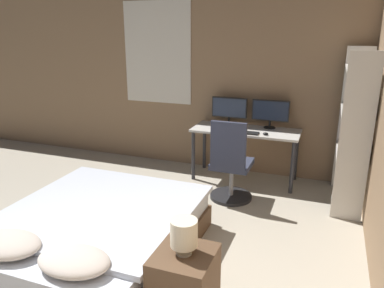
{
  "coord_description": "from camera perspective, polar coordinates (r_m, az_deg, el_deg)",
  "views": [
    {
      "loc": [
        1.37,
        -1.34,
        2.04
      ],
      "look_at": [
        -0.07,
        2.54,
        0.75
      ],
      "focal_mm": 35.0,
      "sensor_mm": 36.0,
      "label": 1
    }
  ],
  "objects": [
    {
      "name": "monitor_right",
      "position": [
        5.19,
        11.87,
        4.79
      ],
      "size": [
        0.5,
        0.16,
        0.39
      ],
      "color": "black",
      "rests_on": "desk"
    },
    {
      "name": "keyboard",
      "position": [
        4.93,
        7.73,
        1.78
      ],
      "size": [
        0.42,
        0.13,
        0.02
      ],
      "color": "black",
      "rests_on": "desk"
    },
    {
      "name": "bookshelf",
      "position": [
        4.58,
        23.56,
        2.47
      ],
      "size": [
        0.32,
        0.93,
        1.83
      ],
      "color": "beige",
      "rests_on": "ground_plane"
    },
    {
      "name": "bedside_lamp",
      "position": [
        2.54,
        -1.24,
        -13.46
      ],
      "size": [
        0.18,
        0.18,
        0.25
      ],
      "color": "gray",
      "rests_on": "nightstand"
    },
    {
      "name": "desk",
      "position": [
        5.13,
        8.15,
        1.2
      ],
      "size": [
        1.44,
        0.58,
        0.72
      ],
      "color": "beige",
      "rests_on": "ground_plane"
    },
    {
      "name": "office_chair",
      "position": [
        4.55,
        5.89,
        -3.74
      ],
      "size": [
        0.52,
        0.52,
        1.03
      ],
      "color": "black",
      "rests_on": "ground_plane"
    },
    {
      "name": "computer_mouse",
      "position": [
        4.88,
        11.15,
        1.54
      ],
      "size": [
        0.07,
        0.05,
        0.04
      ],
      "color": "black",
      "rests_on": "desk"
    },
    {
      "name": "wall_back",
      "position": [
        5.41,
        5.52,
        9.96
      ],
      "size": [
        12.0,
        0.08,
        2.7
      ],
      "color": "#8E7051",
      "rests_on": "ground_plane"
    },
    {
      "name": "bed",
      "position": [
        3.62,
        -14.37,
        -13.25
      ],
      "size": [
        1.63,
        1.9,
        0.54
      ],
      "color": "brown",
      "rests_on": "ground_plane"
    },
    {
      "name": "monitor_left",
      "position": [
        5.3,
        5.71,
        5.34
      ],
      "size": [
        0.5,
        0.16,
        0.39
      ],
      "color": "black",
      "rests_on": "desk"
    }
  ]
}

